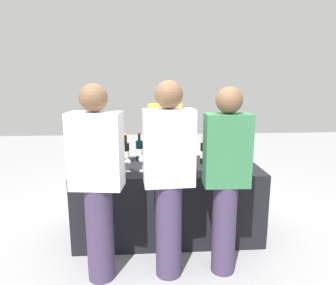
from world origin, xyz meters
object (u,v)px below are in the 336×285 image
wine_bottle_3 (173,153)px  guest_2 (226,176)px  wine_glass_1 (142,160)px  guest_1 (169,175)px  wine_bottle_5 (227,151)px  wine_glass_5 (231,160)px  wine_bottle_6 (235,150)px  wine_glass_4 (214,160)px  wine_glass_0 (128,163)px  guest_0 (97,179)px  wine_bottle_2 (139,151)px  menu_board (208,170)px  wine_bottle_0 (114,153)px  server_pouring (166,146)px  ice_bucket (99,154)px  wine_glass_2 (160,159)px  wine_bottle_1 (126,153)px  wine_glass_3 (179,161)px  wine_bottle_4 (204,153)px

wine_bottle_3 → guest_2: guest_2 is taller
wine_glass_1 → guest_1: guest_1 is taller
wine_bottle_5 → wine_glass_5: bearing=-92.2°
wine_bottle_5 → wine_bottle_6: (0.11, 0.07, -0.00)m
wine_bottle_6 → wine_glass_4: wine_bottle_6 is taller
wine_glass_0 → guest_0: (-0.20, -0.56, 0.03)m
wine_bottle_2 → menu_board: wine_bottle_2 is taller
wine_glass_0 → guest_1: size_ratio=0.08×
wine_bottle_3 → wine_glass_5: bearing=-20.9°
wine_bottle_0 → server_pouring: server_pouring is taller
wine_bottle_3 → ice_bucket: (-0.79, 0.05, -0.01)m
wine_glass_0 → guest_0: 0.59m
wine_glass_4 → ice_bucket: size_ratio=0.69×
wine_glass_1 → guest_2: (0.70, -0.55, 0.00)m
ice_bucket → wine_bottle_3: bearing=-4.0°
wine_bottle_3 → wine_glass_2: size_ratio=2.07×
wine_bottle_2 → wine_glass_2: (0.22, -0.35, -0.01)m
guest_0 → wine_bottle_1: bearing=86.0°
wine_glass_5 → wine_glass_0: bearing=-177.5°
wine_bottle_3 → wine_bottle_5: wine_bottle_5 is taller
wine_bottle_5 → server_pouring: 0.82m
wine_bottle_0 → server_pouring: size_ratio=0.22×
wine_glass_3 → ice_bucket: 0.89m
wine_bottle_0 → wine_bottle_3: size_ratio=1.09×
wine_glass_4 → ice_bucket: 1.23m
wine_bottle_6 → guest_1: bearing=-131.8°
wine_bottle_4 → wine_bottle_6: 0.39m
wine_glass_1 → menu_board: size_ratio=0.21×
wine_bottle_3 → wine_bottle_0: bearing=178.1°
wine_glass_4 → server_pouring: bearing=118.8°
wine_glass_0 → wine_glass_4: size_ratio=0.86×
wine_glass_0 → wine_glass_3: (0.51, 0.03, 0.00)m
guest_0 → server_pouring: bearing=72.3°
wine_glass_0 → wine_bottle_3: bearing=30.1°
wine_glass_0 → wine_glass_2: (0.32, 0.04, 0.02)m
wine_bottle_4 → guest_1: bearing=-118.4°
menu_board → wine_glass_4: bearing=-113.1°
wine_bottle_1 → wine_bottle_6: bearing=2.0°
wine_glass_0 → wine_glass_1: size_ratio=0.83×
wine_bottle_3 → wine_glass_2: wine_bottle_3 is taller
wine_bottle_4 → guest_0: guest_0 is taller
wine_glass_0 → server_pouring: 0.90m
wine_bottle_0 → wine_glass_3: bearing=-21.0°
wine_glass_3 → wine_bottle_6: bearing=26.0°
wine_glass_4 → menu_board: 1.41m
wine_bottle_2 → wine_glass_4: (0.75, -0.39, -0.01)m
wine_bottle_2 → menu_board: (0.96, 0.91, -0.51)m
wine_bottle_3 → wine_bottle_5: (0.59, 0.01, 0.01)m
guest_1 → guest_2: (0.47, 0.01, -0.02)m
wine_bottle_2 → guest_1: 0.98m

